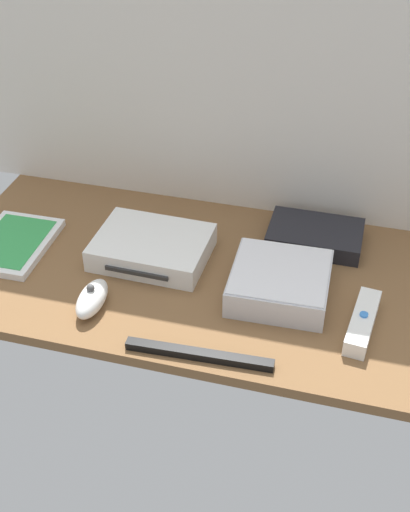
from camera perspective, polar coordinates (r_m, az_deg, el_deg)
ground_plane at (r=126.64cm, az=0.00°, el=-1.81°), size 100.00×48.00×2.00cm
back_wall at (r=131.13cm, az=2.92°, el=16.23°), size 110.00×1.20×64.00cm
game_console at (r=129.16cm, az=-4.44°, el=0.73°), size 21.39×16.90×4.40cm
mini_computer at (r=120.51cm, az=6.27°, el=-2.19°), size 17.53×17.53×5.30cm
game_case at (r=137.29cm, az=-15.72°, el=0.99°), size 13.93×19.24×1.56cm
network_router at (r=134.49cm, az=9.17°, el=1.70°), size 18.01×12.41×3.40cm
remote_wand at (r=116.61cm, az=13.01°, el=-5.40°), size 5.15×15.10×3.40cm
remote_nunchuk at (r=118.94cm, az=-9.42°, el=-3.52°), size 4.56×10.07×5.10cm
sensor_bar at (r=109.39cm, az=-0.50°, el=-8.22°), size 24.06×2.92×1.40cm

